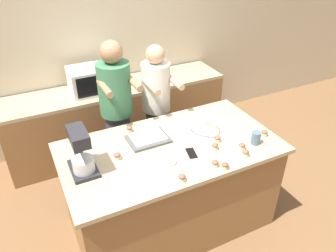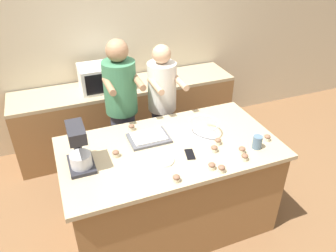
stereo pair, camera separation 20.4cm
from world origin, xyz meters
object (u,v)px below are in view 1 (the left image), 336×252
drinking_glass (256,138)px  cupcake_6 (246,153)px  cupcake_9 (215,164)px  cupcake_8 (215,146)px  stand_mixer (81,154)px  cupcake_0 (129,129)px  cupcake_7 (242,146)px  baking_tray (148,139)px  cupcake_4 (264,133)px  person_right (157,111)px  mixing_bowl (202,126)px  cupcake_3 (182,178)px  person_left (117,116)px  cell_phone (191,153)px  cupcake_5 (225,166)px  cupcake_1 (117,156)px  small_plate (166,161)px  microwave_oven (93,79)px  cupcake_2 (217,139)px

drinking_glass → cupcake_6: (-0.19, -0.11, -0.03)m
cupcake_9 → cupcake_8: bearing=56.9°
stand_mixer → cupcake_0: 0.66m
cupcake_7 → baking_tray: bearing=144.2°
baking_tray → cupcake_4: size_ratio=6.10×
cupcake_8 → baking_tray: bearing=140.3°
cupcake_0 → cupcake_9: (0.43, -0.80, 0.00)m
person_right → mixing_bowl: (0.14, -0.71, 0.16)m
person_right → cupcake_3: size_ratio=26.83×
baking_tray → cupcake_8: 0.60m
cupcake_9 → person_left: bearing=109.5°
drinking_glass → cupcake_9: (-0.50, -0.12, -0.03)m
cupcake_6 → baking_tray: bearing=137.9°
person_right → mixing_bowl: bearing=-79.0°
person_right → cupcake_6: (0.28, -1.19, 0.13)m
cupcake_0 → cupcake_7: bearing=-42.0°
cupcake_0 → cupcake_3: same height
cell_phone → cupcake_4: cupcake_4 is taller
cupcake_5 → cupcake_9: 0.08m
mixing_bowl → person_left: bearing=129.6°
person_right → cupcake_5: bearing=-88.6°
mixing_bowl → cupcake_1: bearing=-177.4°
mixing_bowl → cupcake_4: bearing=-31.7°
stand_mixer → small_plate: (0.64, -0.19, -0.16)m
microwave_oven → cupcake_9: (0.47, -1.92, -0.07)m
cupcake_0 → cupcake_5: 0.98m
person_left → cupcake_1: bearing=-108.4°
cupcake_2 → cupcake_9: same height
mixing_bowl → cupcake_5: 0.55m
cupcake_3 → cupcake_8: same height
cell_phone → cupcake_2: cupcake_2 is taller
person_right → cupcake_7: size_ratio=26.83×
person_right → cupcake_3: 1.28m
person_right → drinking_glass: (0.48, -1.08, 0.15)m
cupcake_4 → cupcake_6: bearing=-153.8°
cupcake_7 → cell_phone: bearing=162.1°
mixing_bowl → small_plate: size_ratio=1.67×
microwave_oven → cupcake_3: microwave_oven is taller
small_plate → cupcake_4: cupcake_4 is taller
small_plate → cupcake_5: cupcake_5 is taller
person_left → microwave_oven: (-0.04, 0.73, 0.14)m
cupcake_9 → cupcake_2: bearing=53.2°
baking_tray → cupcake_8: size_ratio=6.10×
stand_mixer → cupcake_0: bearing=35.4°
cupcake_9 → cupcake_7: bearing=16.1°
microwave_oven → cupcake_9: bearing=-76.4°
person_left → cupcake_9: 1.27m
stand_mixer → cupcake_3: 0.80m
mixing_bowl → drinking_glass: mixing_bowl is taller
small_plate → baking_tray: bearing=91.5°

